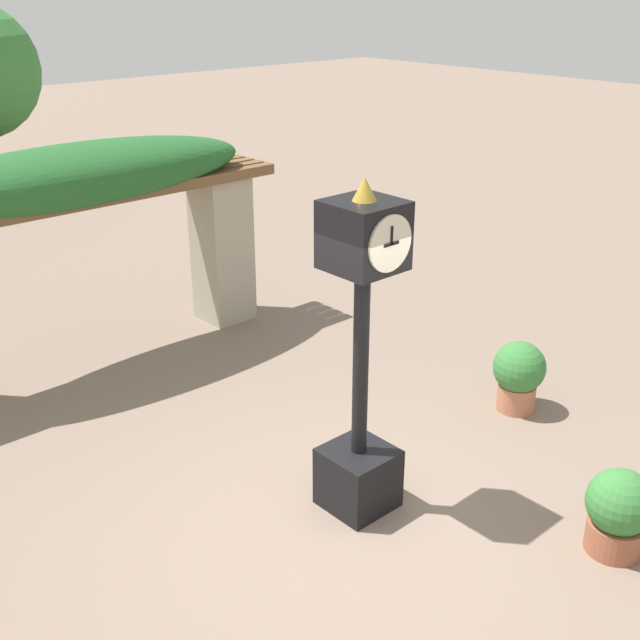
{
  "coord_description": "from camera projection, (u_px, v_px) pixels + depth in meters",
  "views": [
    {
      "loc": [
        -3.85,
        -3.98,
        4.32
      ],
      "look_at": [
        0.33,
        0.67,
        1.62
      ],
      "focal_mm": 45.0,
      "sensor_mm": 36.0,
      "label": 1
    }
  ],
  "objects": [
    {
      "name": "potted_plant_far_left",
      "position": [
        519.0,
        374.0,
        8.5
      ],
      "size": [
        0.56,
        0.56,
        0.78
      ],
      "color": "#B26B4C",
      "rests_on": "ground"
    },
    {
      "name": "ground_plane",
      "position": [
        344.0,
        528.0,
        6.8
      ],
      "size": [
        60.0,
        60.0,
        0.0
      ],
      "primitive_type": "plane",
      "color": "#7F6B5B"
    },
    {
      "name": "pergola",
      "position": [
        77.0,
        207.0,
        9.06
      ],
      "size": [
        5.11,
        1.22,
        2.61
      ],
      "color": "#A89E89",
      "rests_on": "ground"
    },
    {
      "name": "potted_plant_near_left",
      "position": [
        619.0,
        511.0,
        6.4
      ],
      "size": [
        0.54,
        0.54,
        0.74
      ],
      "color": "#9E563D",
      "rests_on": "ground"
    },
    {
      "name": "pedestal_clock",
      "position": [
        361.0,
        365.0,
        6.57
      ],
      "size": [
        0.57,
        0.59,
        2.94
      ],
      "color": "black",
      "rests_on": "ground"
    }
  ]
}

